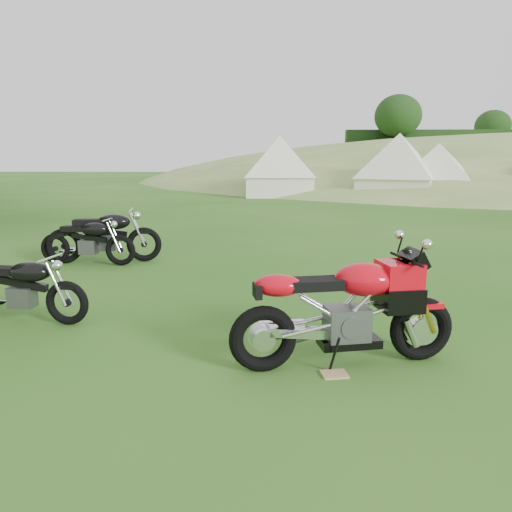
# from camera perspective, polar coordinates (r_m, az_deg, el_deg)

# --- Properties ---
(ground) EXTENTS (120.00, 120.00, 0.00)m
(ground) POSITION_cam_1_polar(r_m,az_deg,el_deg) (5.93, 3.68, -9.05)
(ground) COLOR #215111
(ground) RESTS_ON ground
(sport_motorcycle) EXTENTS (2.26, 1.00, 1.32)m
(sport_motorcycle) POSITION_cam_1_polar(r_m,az_deg,el_deg) (5.00, 10.17, -5.19)
(sport_motorcycle) COLOR red
(sport_motorcycle) RESTS_ON ground
(plywood_board) EXTENTS (0.28, 0.24, 0.02)m
(plywood_board) POSITION_cam_1_polar(r_m,az_deg,el_deg) (4.98, 8.95, -13.20)
(plywood_board) COLOR tan
(plywood_board) RESTS_ON ground
(vintage_moto_a) EXTENTS (1.79, 0.62, 0.92)m
(vintage_moto_a) POSITION_cam_1_polar(r_m,az_deg,el_deg) (6.90, -25.38, -3.22)
(vintage_moto_a) COLOR black
(vintage_moto_a) RESTS_ON ground
(vintage_moto_c) EXTENTS (2.18, 0.84, 1.12)m
(vintage_moto_c) POSITION_cam_1_polar(r_m,az_deg,el_deg) (10.18, -16.99, 2.37)
(vintage_moto_c) COLOR black
(vintage_moto_c) RESTS_ON ground
(vintage_moto_d) EXTENTS (1.87, 0.59, 0.97)m
(vintage_moto_d) POSITION_cam_1_polar(r_m,az_deg,el_deg) (10.09, -18.75, 1.75)
(vintage_moto_d) COLOR black
(vintage_moto_d) RESTS_ON ground
(tent_left) EXTENTS (3.38, 3.38, 2.89)m
(tent_left) POSITION_cam_1_polar(r_m,az_deg,el_deg) (26.20, 2.71, 10.02)
(tent_left) COLOR silver
(tent_left) RESTS_ON ground
(tent_mid) EXTENTS (4.42, 4.42, 2.92)m
(tent_mid) POSITION_cam_1_polar(r_m,az_deg,el_deg) (25.28, 15.93, 9.59)
(tent_mid) COLOR silver
(tent_mid) RESTS_ON ground
(tent_right) EXTENTS (4.00, 4.00, 2.65)m
(tent_right) POSITION_cam_1_polar(r_m,az_deg,el_deg) (25.78, 20.05, 9.06)
(tent_right) COLOR silver
(tent_right) RESTS_ON ground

